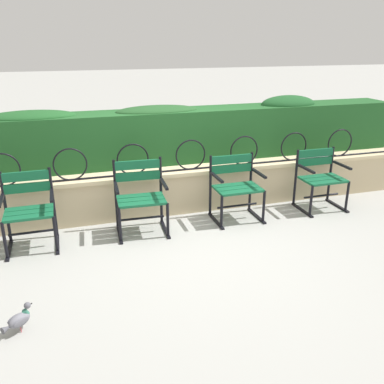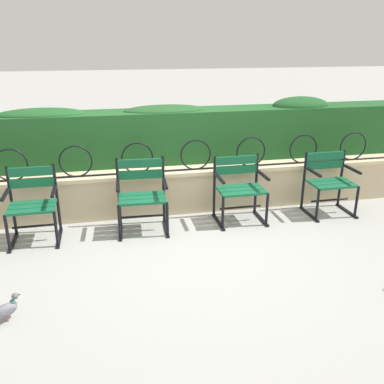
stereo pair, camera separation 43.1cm
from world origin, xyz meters
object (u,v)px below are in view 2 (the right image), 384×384
park_chair_leftmost (32,203)px  park_chair_rightmost (329,180)px  park_chair_centre_left (142,194)px  pigeon_near_chairs (6,310)px  park_chair_centre_right (239,186)px

park_chair_leftmost → park_chair_rightmost: (3.84, 0.06, -0.01)m
park_chair_centre_left → pigeon_near_chairs: bearing=-129.2°
park_chair_centre_left → park_chair_centre_right: park_chair_centre_left is taller
park_chair_centre_left → pigeon_near_chairs: size_ratio=3.64×
park_chair_leftmost → park_chair_rightmost: 3.84m
park_chair_centre_right → pigeon_near_chairs: bearing=-147.5°
park_chair_rightmost → pigeon_near_chairs: (-3.88, -1.65, -0.35)m
park_chair_leftmost → park_chair_rightmost: size_ratio=1.06×
park_chair_centre_right → park_chair_leftmost: bearing=-178.7°
park_chair_leftmost → park_chair_centre_right: (2.56, 0.06, -0.00)m
park_chair_centre_left → pigeon_near_chairs: 2.13m
park_chair_leftmost → park_chair_centre_right: size_ratio=1.04×
pigeon_near_chairs → park_chair_centre_right: bearing=32.5°
park_chair_centre_left → park_chair_rightmost: size_ratio=1.08×
park_chair_leftmost → park_chair_centre_left: bearing=1.2°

